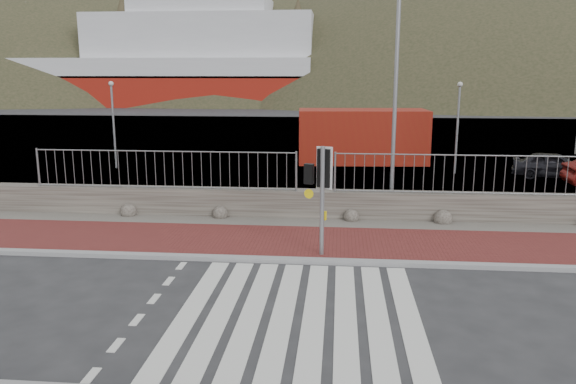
# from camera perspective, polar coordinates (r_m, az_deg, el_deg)

# --- Properties ---
(ground) EXTENTS (220.00, 220.00, 0.00)m
(ground) POSITION_cam_1_polar(r_m,az_deg,el_deg) (10.99, 1.05, -12.39)
(ground) COLOR #28282B
(ground) RESTS_ON ground
(sidewalk_far) EXTENTS (40.00, 3.00, 0.08)m
(sidewalk_far) POSITION_cam_1_polar(r_m,az_deg,el_deg) (15.18, 2.31, -5.20)
(sidewalk_far) COLOR maroon
(sidewalk_far) RESTS_ON ground
(kerb_far) EXTENTS (40.00, 0.25, 0.12)m
(kerb_far) POSITION_cam_1_polar(r_m,az_deg,el_deg) (13.75, 1.98, -7.02)
(kerb_far) COLOR gray
(kerb_far) RESTS_ON ground
(zebra_crossing) EXTENTS (4.62, 5.60, 0.01)m
(zebra_crossing) POSITION_cam_1_polar(r_m,az_deg,el_deg) (10.99, 1.05, -12.36)
(zebra_crossing) COLOR silver
(zebra_crossing) RESTS_ON ground
(gravel_strip) EXTENTS (40.00, 1.50, 0.06)m
(gravel_strip) POSITION_cam_1_polar(r_m,az_deg,el_deg) (17.10, 2.66, -3.24)
(gravel_strip) COLOR #59544C
(gravel_strip) RESTS_ON ground
(stone_wall) EXTENTS (40.00, 0.60, 0.90)m
(stone_wall) POSITION_cam_1_polar(r_m,az_deg,el_deg) (17.77, 2.80, -1.26)
(stone_wall) COLOR #47403A
(stone_wall) RESTS_ON ground
(railing) EXTENTS (18.07, 0.07, 1.22)m
(railing) POSITION_cam_1_polar(r_m,az_deg,el_deg) (17.35, 2.82, 3.03)
(railing) COLOR gray
(railing) RESTS_ON stone_wall
(quay) EXTENTS (120.00, 40.00, 0.50)m
(quay) POSITION_cam_1_polar(r_m,az_deg,el_deg) (38.15, 4.16, 5.24)
(quay) COLOR #4C4C4F
(quay) RESTS_ON ground
(water) EXTENTS (220.00, 50.00, 0.05)m
(water) POSITION_cam_1_polar(r_m,az_deg,el_deg) (73.02, 4.74, 8.52)
(water) COLOR #3F4C54
(water) RESTS_ON ground
(ferry) EXTENTS (50.00, 16.00, 20.00)m
(ferry) POSITION_cam_1_polar(r_m,az_deg,el_deg) (81.90, -13.09, 12.39)
(ferry) COLOR maroon
(ferry) RESTS_ON ground
(hills_backdrop) EXTENTS (254.00, 90.00, 100.00)m
(hills_backdrop) POSITION_cam_1_polar(r_m,az_deg,el_deg) (101.87, 8.47, -3.73)
(hills_backdrop) COLOR #292D1B
(hills_backdrop) RESTS_ON ground
(traffic_signal_far) EXTENTS (0.69, 0.39, 2.80)m
(traffic_signal_far) POSITION_cam_1_polar(r_m,az_deg,el_deg) (13.70, 3.36, 1.45)
(traffic_signal_far) COLOR gray
(traffic_signal_far) RESTS_ON ground
(streetlight) EXTENTS (1.51, 0.58, 7.29)m
(streetlight) POSITION_cam_1_polar(r_m,az_deg,el_deg) (18.13, 11.27, 10.46)
(streetlight) COLOR gray
(streetlight) RESTS_ON ground
(shipping_container) EXTENTS (6.60, 3.10, 2.68)m
(shipping_container) POSITION_cam_1_polar(r_m,az_deg,el_deg) (28.95, 7.55, 5.65)
(shipping_container) COLOR maroon
(shipping_container) RESTS_ON ground
(car_a) EXTENTS (3.66, 2.38, 1.16)m
(car_a) POSITION_cam_1_polar(r_m,az_deg,el_deg) (26.91, 25.40, 2.45)
(car_a) COLOR black
(car_a) RESTS_ON ground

